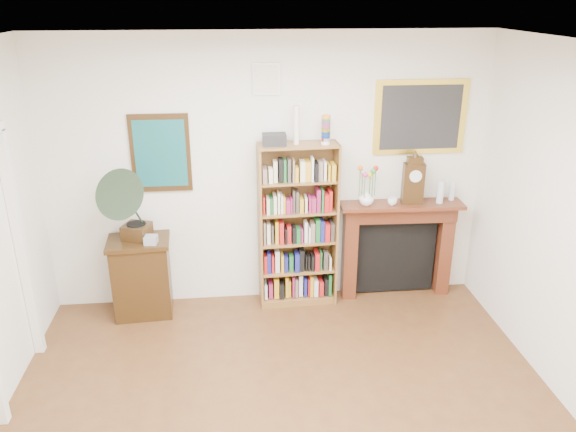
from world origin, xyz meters
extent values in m
cube|color=white|center=(0.00, 0.00, 2.80)|extent=(4.50, 5.00, 0.01)
cube|color=white|center=(0.00, 2.50, 1.40)|extent=(4.50, 0.01, 2.80)
cube|color=white|center=(-2.21, 1.67, 1.05)|extent=(0.08, 0.08, 2.10)
cube|color=black|center=(-1.05, 2.48, 1.65)|extent=(0.58, 0.03, 0.78)
cube|color=#125558|center=(-1.05, 2.46, 1.65)|extent=(0.50, 0.01, 0.67)
cube|color=white|center=(0.00, 2.48, 2.35)|extent=(0.26, 0.03, 0.30)
cube|color=silver|center=(0.00, 2.46, 2.35)|extent=(0.22, 0.01, 0.26)
cube|color=yellow|center=(1.55, 2.48, 1.95)|extent=(0.95, 0.03, 0.75)
cube|color=#262628|center=(1.55, 2.46, 1.95)|extent=(0.82, 0.01, 0.65)
cube|color=brown|center=(-0.09, 2.34, 0.87)|extent=(0.04, 0.28, 1.74)
cube|color=brown|center=(0.68, 2.34, 0.87)|extent=(0.04, 0.28, 1.74)
cube|color=brown|center=(0.29, 2.34, 1.73)|extent=(0.81, 0.32, 0.02)
cube|color=brown|center=(0.29, 2.34, 0.04)|extent=(0.81, 0.32, 0.08)
cube|color=brown|center=(0.29, 2.47, 0.87)|extent=(0.80, 0.05, 1.74)
cube|color=brown|center=(0.29, 2.34, 0.38)|extent=(0.77, 0.30, 0.02)
cube|color=brown|center=(0.29, 2.34, 0.71)|extent=(0.77, 0.30, 0.02)
cube|color=brown|center=(0.29, 2.34, 1.04)|extent=(0.77, 0.30, 0.02)
cube|color=brown|center=(0.29, 2.34, 1.37)|extent=(0.77, 0.30, 0.02)
cube|color=black|center=(-1.32, 2.26, 0.42)|extent=(0.64, 0.48, 0.83)
cube|color=#522213|center=(0.86, 2.39, 0.52)|extent=(0.15, 0.20, 1.04)
cube|color=#522213|center=(1.91, 2.39, 0.52)|extent=(0.15, 0.20, 1.04)
cube|color=#522213|center=(1.39, 2.39, 0.96)|extent=(1.19, 0.24, 0.17)
cube|color=#522213|center=(1.39, 2.35, 1.06)|extent=(1.29, 0.35, 0.04)
cube|color=black|center=(1.39, 2.44, 0.44)|extent=(0.86, 0.09, 0.84)
cube|color=black|center=(-1.33, 2.30, 0.90)|extent=(0.31, 0.31, 0.15)
cylinder|color=black|center=(-1.33, 2.30, 0.98)|extent=(0.24, 0.24, 0.01)
cone|color=#2D412F|center=(-1.33, 2.15, 1.31)|extent=(0.65, 0.73, 0.63)
cube|color=silver|center=(-1.17, 2.15, 0.87)|extent=(0.13, 0.13, 0.08)
cube|color=black|center=(1.49, 2.34, 1.30)|extent=(0.22, 0.14, 0.43)
cylinder|color=white|center=(1.49, 2.28, 1.39)|extent=(0.13, 0.02, 0.13)
cube|color=black|center=(1.49, 2.34, 1.54)|extent=(0.16, 0.11, 0.08)
imported|color=white|center=(1.00, 2.34, 1.16)|extent=(0.16, 0.16, 0.16)
imported|color=white|center=(1.27, 2.31, 1.12)|extent=(0.13, 0.13, 0.08)
cylinder|color=silver|center=(1.78, 2.32, 1.20)|extent=(0.07, 0.07, 0.24)
cylinder|color=silver|center=(1.93, 2.39, 1.18)|extent=(0.06, 0.06, 0.20)
camera|label=1|loc=(-0.36, -2.96, 3.11)|focal=35.00mm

